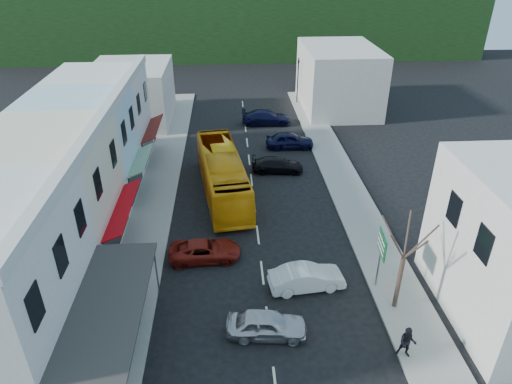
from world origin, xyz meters
name	(u,v)px	position (x,y,z in m)	size (l,w,h in m)	color
ground	(262,273)	(0.00, 0.00, 0.00)	(120.00, 120.00, 0.00)	black
sidewalk_left	(157,194)	(-7.50, 10.00, 0.07)	(3.00, 52.00, 0.15)	gray
sidewalk_right	(346,188)	(7.50, 10.00, 0.07)	(3.00, 52.00, 0.15)	gray
shopfront_row	(62,181)	(-12.49, 5.00, 4.00)	(8.25, 30.00, 8.00)	beige
distant_block_left	(132,94)	(-12.00, 27.00, 3.00)	(8.00, 10.00, 6.00)	#B7B2A8
distant_block_right	(338,78)	(11.00, 30.00, 3.50)	(8.00, 12.00, 7.00)	#B7B2A8
hillside	(227,8)	(-1.45, 65.09, 6.73)	(80.00, 26.00, 14.00)	black
bus	(222,175)	(-2.35, 10.00, 1.55)	(2.50, 11.60, 3.10)	#FAA40F
car_silver	(267,324)	(-0.15, -4.89, 0.70)	(1.80, 4.40, 1.40)	silver
car_white	(307,278)	(2.40, -1.49, 0.70)	(1.80, 4.40, 1.40)	white
car_red	(205,249)	(-3.45, 1.60, 0.70)	(1.90, 4.60, 1.40)	maroon
car_black_near	(278,164)	(2.31, 13.45, 0.70)	(1.84, 4.50, 1.40)	black
car_navy_mid	(290,141)	(3.98, 18.44, 0.70)	(1.80, 4.40, 1.40)	black
car_navy_far	(266,118)	(2.31, 24.96, 0.70)	(1.84, 4.50, 1.40)	black
pedestrian_left	(116,264)	(-8.50, 0.05, 1.00)	(0.60, 0.40, 1.70)	black
pedestrian_right	(407,342)	(6.30, -6.74, 1.00)	(0.70, 0.44, 1.70)	black
direction_sign	(380,261)	(6.40, -1.67, 1.87)	(0.35, 1.69, 3.73)	#0C5024
street_tree	(403,258)	(6.91, -3.41, 3.33)	(2.66, 2.66, 6.66)	#36271E
traffic_signal	(298,81)	(6.60, 31.92, 2.70)	(0.84, 1.19, 5.40)	black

